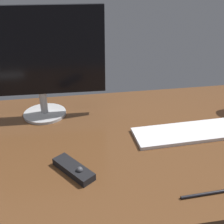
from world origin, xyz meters
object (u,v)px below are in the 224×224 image
at_px(monitor, 38,58).
at_px(keyboard, 186,133).
at_px(media_remote, 74,169).
at_px(pen, 205,194).

xyz_separation_m(monitor, keyboard, (0.54, -0.25, -0.25)).
distance_m(monitor, media_remote, 0.48).
height_order(monitor, pen, monitor).
distance_m(monitor, pen, 0.77).
bearing_deg(keyboard, media_remote, -162.97).
distance_m(monitor, keyboard, 0.65).
bearing_deg(media_remote, pen, 30.02).
xyz_separation_m(monitor, pen, (0.46, -0.57, -0.25)).
distance_m(keyboard, media_remote, 0.46).
bearing_deg(pen, media_remote, 153.71).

